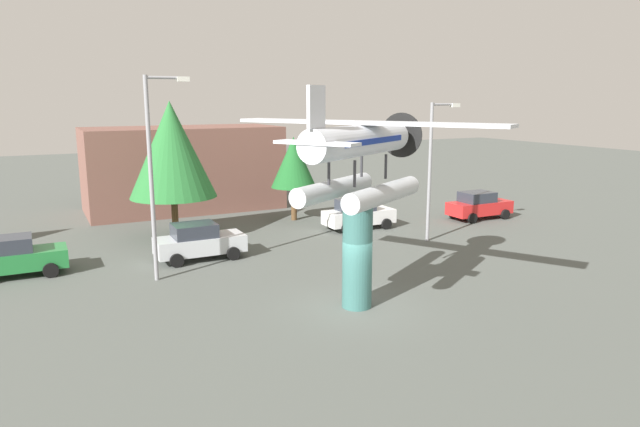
% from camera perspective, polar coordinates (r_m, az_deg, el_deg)
% --- Properties ---
extents(ground_plane, '(140.00, 140.00, 0.00)m').
position_cam_1_polar(ground_plane, '(21.54, 3.66, -9.23)').
color(ground_plane, '#515651').
extents(display_pedestal, '(1.10, 1.10, 3.98)m').
position_cam_1_polar(display_pedestal, '(20.92, 3.73, -4.12)').
color(display_pedestal, '#386B66').
rests_on(display_pedestal, ground).
extents(floatplane_monument, '(7.02, 9.46, 4.00)m').
position_cam_1_polar(floatplane_monument, '(20.37, 4.04, 5.94)').
color(floatplane_monument, silver).
rests_on(floatplane_monument, display_pedestal).
extents(car_near_green, '(4.20, 2.02, 1.76)m').
position_cam_1_polar(car_near_green, '(28.04, -28.33, -3.82)').
color(car_near_green, '#237A38').
rests_on(car_near_green, ground).
extents(car_mid_silver, '(4.20, 2.02, 1.76)m').
position_cam_1_polar(car_mid_silver, '(27.95, -12.01, -2.73)').
color(car_mid_silver, silver).
rests_on(car_mid_silver, ground).
extents(car_far_white, '(4.20, 2.02, 1.76)m').
position_cam_1_polar(car_far_white, '(33.82, 3.82, -0.06)').
color(car_far_white, white).
rests_on(car_far_white, ground).
extents(car_distant_red, '(4.20, 2.02, 1.76)m').
position_cam_1_polar(car_distant_red, '(37.92, 15.57, 0.80)').
color(car_distant_red, red).
rests_on(car_distant_red, ground).
extents(streetlight_primary, '(1.84, 0.28, 8.51)m').
position_cam_1_polar(streetlight_primary, '(24.48, -16.15, 4.66)').
color(streetlight_primary, gray).
rests_on(streetlight_primary, ground).
extents(streetlight_secondary, '(1.84, 0.28, 7.38)m').
position_cam_1_polar(streetlight_secondary, '(30.98, 11.23, 5.14)').
color(streetlight_secondary, gray).
rests_on(streetlight_secondary, ground).
extents(storefront_building, '(12.93, 6.01, 5.68)m').
position_cam_1_polar(storefront_building, '(40.69, -13.49, 4.39)').
color(storefront_building, brown).
rests_on(storefront_building, ground).
extents(tree_east, '(4.69, 4.69, 7.48)m').
position_cam_1_polar(tree_east, '(32.15, -14.59, 6.18)').
color(tree_east, brown).
rests_on(tree_east, ground).
extents(tree_center_back, '(2.85, 2.85, 5.27)m').
position_cam_1_polar(tree_center_back, '(35.80, -2.65, 5.11)').
color(tree_center_back, brown).
rests_on(tree_center_back, ground).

